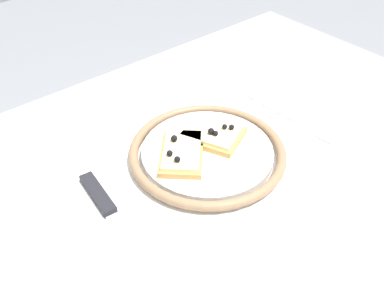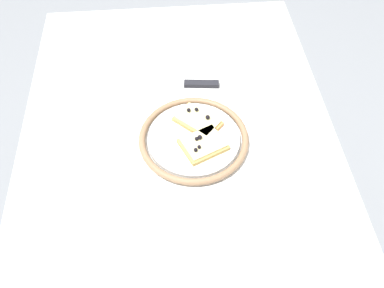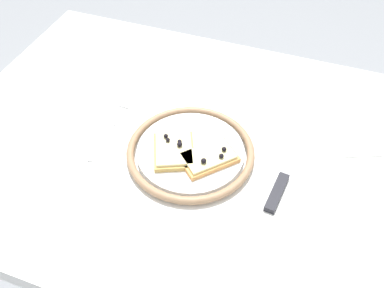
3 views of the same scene
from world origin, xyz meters
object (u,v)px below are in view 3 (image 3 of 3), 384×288
at_px(pizza_slice_far, 174,150).
at_px(pizza_slice_near, 209,157).
at_px(plate, 191,152).
at_px(knife, 282,180).
at_px(fork, 111,126).
at_px(napkin, 364,131).
at_px(dining_table, 199,173).

bearing_deg(pizza_slice_far, pizza_slice_near, 4.37).
distance_m(plate, pizza_slice_near, 0.05).
height_order(knife, fork, knife).
bearing_deg(pizza_slice_far, knife, 3.95).
bearing_deg(pizza_slice_near, pizza_slice_far, -175.63).
xyz_separation_m(plate, knife, (0.19, -0.00, -0.01)).
distance_m(knife, napkin, 0.23).
bearing_deg(napkin, pizza_slice_far, -149.60).
height_order(pizza_slice_far, knife, pizza_slice_far).
bearing_deg(fork, pizza_slice_far, -13.20).
relative_size(knife, napkin, 1.73).
distance_m(dining_table, plate, 0.11).
relative_size(dining_table, pizza_slice_near, 8.79).
distance_m(dining_table, napkin, 0.36).
bearing_deg(plate, pizza_slice_near, -17.52).
bearing_deg(napkin, plate, -149.94).
relative_size(pizza_slice_far, knife, 0.49).
bearing_deg(knife, pizza_slice_far, -176.05).
relative_size(plate, pizza_slice_far, 2.14).
height_order(pizza_slice_near, pizza_slice_far, same).
height_order(pizza_slice_near, napkin, pizza_slice_near).
bearing_deg(pizza_slice_far, plate, 34.14).
xyz_separation_m(pizza_slice_near, knife, (0.14, 0.01, -0.02)).
distance_m(knife, fork, 0.37).
distance_m(pizza_slice_near, napkin, 0.34).
relative_size(plate, knife, 1.05).
bearing_deg(dining_table, plate, -100.30).
height_order(dining_table, pizza_slice_near, pizza_slice_near).
xyz_separation_m(pizza_slice_far, knife, (0.21, 0.01, -0.02)).
distance_m(pizza_slice_far, knife, 0.21).
bearing_deg(knife, plate, 178.77).
relative_size(pizza_slice_near, knife, 0.50).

